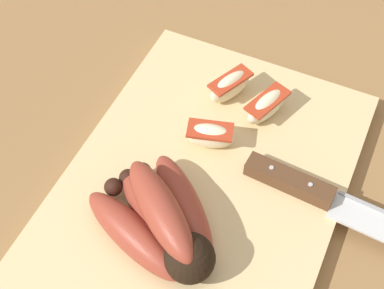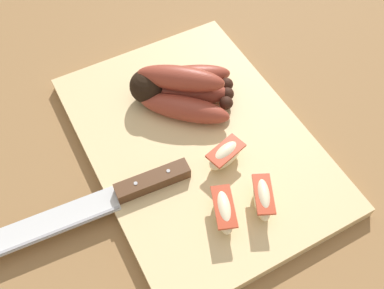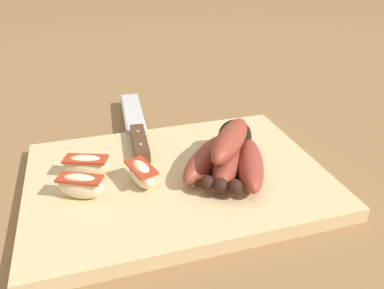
# 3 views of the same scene
# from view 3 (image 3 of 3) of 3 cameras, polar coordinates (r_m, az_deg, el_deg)

# --- Properties ---
(ground_plane) EXTENTS (6.00, 6.00, 0.00)m
(ground_plane) POSITION_cam_3_polar(r_m,az_deg,el_deg) (0.55, -2.49, -5.44)
(ground_plane) COLOR olive
(cutting_board) EXTENTS (0.41, 0.29, 0.02)m
(cutting_board) POSITION_cam_3_polar(r_m,az_deg,el_deg) (0.54, -2.45, -5.20)
(cutting_board) COLOR #DBBC84
(cutting_board) RESTS_ON ground_plane
(banana_bunch) EXTENTS (0.15, 0.16, 0.07)m
(banana_bunch) POSITION_cam_3_polar(r_m,az_deg,el_deg) (0.53, 5.69, -1.35)
(banana_bunch) COLOR black
(banana_bunch) RESTS_ON cutting_board
(chefs_knife) EXTENTS (0.05, 0.28, 0.02)m
(chefs_knife) POSITION_cam_3_polar(r_m,az_deg,el_deg) (0.64, -8.36, 2.08)
(chefs_knife) COLOR silver
(chefs_knife) RESTS_ON cutting_board
(apple_wedge_near) EXTENTS (0.06, 0.05, 0.04)m
(apple_wedge_near) POSITION_cam_3_polar(r_m,az_deg,el_deg) (0.49, -16.47, -5.98)
(apple_wedge_near) COLOR beige
(apple_wedge_near) RESTS_ON cutting_board
(apple_wedge_middle) EXTENTS (0.07, 0.04, 0.03)m
(apple_wedge_middle) POSITION_cam_3_polar(r_m,az_deg,el_deg) (0.54, -15.67, -3.01)
(apple_wedge_middle) COLOR beige
(apple_wedge_middle) RESTS_ON cutting_board
(apple_wedge_far) EXTENTS (0.04, 0.06, 0.03)m
(apple_wedge_far) POSITION_cam_3_polar(r_m,az_deg,el_deg) (0.50, -7.65, -4.38)
(apple_wedge_far) COLOR beige
(apple_wedge_far) RESTS_ON cutting_board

